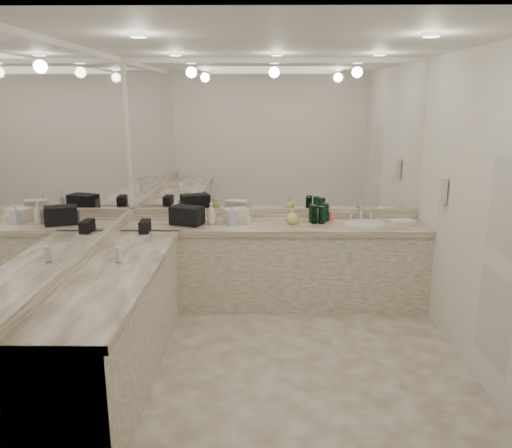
{
  "coord_description": "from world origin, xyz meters",
  "views": [
    {
      "loc": [
        -0.15,
        -3.93,
        2.19
      ],
      "look_at": [
        -0.19,
        0.4,
        1.1
      ],
      "focal_mm": 35.0,
      "sensor_mm": 36.0,
      "label": 1
    }
  ],
  "objects_px": {
    "hand_towel": "(402,222)",
    "soap_bottle_c": "(293,216)",
    "cream_cosmetic_case": "(235,215)",
    "soap_bottle_b": "(232,216)",
    "black_toiletry_bag": "(187,216)",
    "soap_bottle_a": "(211,214)",
    "sink": "(364,224)",
    "wall_phone": "(442,191)"
  },
  "relations": [
    {
      "from": "hand_towel",
      "to": "soap_bottle_c",
      "type": "height_order",
      "value": "soap_bottle_c"
    },
    {
      "from": "cream_cosmetic_case",
      "to": "soap_bottle_b",
      "type": "bearing_deg",
      "value": -123.99
    },
    {
      "from": "black_toiletry_bag",
      "to": "soap_bottle_c",
      "type": "bearing_deg",
      "value": 2.17
    },
    {
      "from": "cream_cosmetic_case",
      "to": "hand_towel",
      "type": "xyz_separation_m",
      "value": [
        1.77,
        -0.06,
        -0.05
      ]
    },
    {
      "from": "soap_bottle_a",
      "to": "soap_bottle_b",
      "type": "distance_m",
      "value": 0.22
    },
    {
      "from": "cream_cosmetic_case",
      "to": "soap_bottle_a",
      "type": "height_order",
      "value": "soap_bottle_a"
    },
    {
      "from": "sink",
      "to": "soap_bottle_a",
      "type": "xyz_separation_m",
      "value": [
        -1.62,
        -0.02,
        0.12
      ]
    },
    {
      "from": "sink",
      "to": "hand_towel",
      "type": "xyz_separation_m",
      "value": [
        0.39,
        0.01,
        0.03
      ]
    },
    {
      "from": "wall_phone",
      "to": "soap_bottle_c",
      "type": "bearing_deg",
      "value": 160.15
    },
    {
      "from": "sink",
      "to": "soap_bottle_b",
      "type": "height_order",
      "value": "soap_bottle_b"
    },
    {
      "from": "soap_bottle_a",
      "to": "soap_bottle_b",
      "type": "xyz_separation_m",
      "value": [
        0.22,
        -0.03,
        -0.02
      ]
    },
    {
      "from": "black_toiletry_bag",
      "to": "soap_bottle_c",
      "type": "relative_size",
      "value": 1.93
    },
    {
      "from": "soap_bottle_a",
      "to": "soap_bottle_c",
      "type": "distance_m",
      "value": 0.86
    },
    {
      "from": "wall_phone",
      "to": "black_toiletry_bag",
      "type": "bearing_deg",
      "value": 169.67
    },
    {
      "from": "wall_phone",
      "to": "hand_towel",
      "type": "bearing_deg",
      "value": 112.4
    },
    {
      "from": "hand_towel",
      "to": "soap_bottle_c",
      "type": "xyz_separation_m",
      "value": [
        -1.16,
        -0.02,
        0.06
      ]
    },
    {
      "from": "wall_phone",
      "to": "soap_bottle_c",
      "type": "xyz_separation_m",
      "value": [
        -1.37,
        0.49,
        -0.37
      ]
    },
    {
      "from": "soap_bottle_c",
      "to": "black_toiletry_bag",
      "type": "bearing_deg",
      "value": -177.83
    },
    {
      "from": "soap_bottle_c",
      "to": "cream_cosmetic_case",
      "type": "bearing_deg",
      "value": 172.88
    },
    {
      "from": "black_toiletry_bag",
      "to": "sink",
      "type": "bearing_deg",
      "value": 1.46
    },
    {
      "from": "wall_phone",
      "to": "cream_cosmetic_case",
      "type": "height_order",
      "value": "wall_phone"
    },
    {
      "from": "wall_phone",
      "to": "soap_bottle_c",
      "type": "distance_m",
      "value": 1.5
    },
    {
      "from": "wall_phone",
      "to": "black_toiletry_bag",
      "type": "relative_size",
      "value": 0.74
    },
    {
      "from": "hand_towel",
      "to": "soap_bottle_b",
      "type": "bearing_deg",
      "value": -178.04
    },
    {
      "from": "sink",
      "to": "soap_bottle_a",
      "type": "bearing_deg",
      "value": -179.12
    },
    {
      "from": "hand_towel",
      "to": "soap_bottle_b",
      "type": "xyz_separation_m",
      "value": [
        -1.8,
        -0.06,
        0.08
      ]
    },
    {
      "from": "wall_phone",
      "to": "soap_bottle_a",
      "type": "height_order",
      "value": "wall_phone"
    },
    {
      "from": "sink",
      "to": "wall_phone",
      "type": "bearing_deg",
      "value": -39.57
    },
    {
      "from": "soap_bottle_a",
      "to": "cream_cosmetic_case",
      "type": "bearing_deg",
      "value": 20.54
    },
    {
      "from": "hand_towel",
      "to": "soap_bottle_a",
      "type": "bearing_deg",
      "value": -179.02
    },
    {
      "from": "soap_bottle_a",
      "to": "sink",
      "type": "bearing_deg",
      "value": 0.88
    },
    {
      "from": "soap_bottle_a",
      "to": "hand_towel",
      "type": "bearing_deg",
      "value": 0.98
    },
    {
      "from": "sink",
      "to": "cream_cosmetic_case",
      "type": "bearing_deg",
      "value": 177.08
    },
    {
      "from": "black_toiletry_bag",
      "to": "hand_towel",
      "type": "relative_size",
      "value": 1.32
    },
    {
      "from": "black_toiletry_bag",
      "to": "soap_bottle_b",
      "type": "xyz_separation_m",
      "value": [
        0.47,
        -0.0,
        0.01
      ]
    },
    {
      "from": "sink",
      "to": "soap_bottle_c",
      "type": "distance_m",
      "value": 0.77
    },
    {
      "from": "sink",
      "to": "soap_bottle_b",
      "type": "xyz_separation_m",
      "value": [
        -1.4,
        -0.05,
        0.1
      ]
    },
    {
      "from": "soap_bottle_b",
      "to": "soap_bottle_c",
      "type": "xyz_separation_m",
      "value": [
        0.64,
        0.05,
        -0.01
      ]
    },
    {
      "from": "soap_bottle_a",
      "to": "soap_bottle_c",
      "type": "relative_size",
      "value": 1.35
    },
    {
      "from": "sink",
      "to": "soap_bottle_a",
      "type": "relative_size",
      "value": 1.93
    },
    {
      "from": "soap_bottle_b",
      "to": "soap_bottle_c",
      "type": "relative_size",
      "value": 1.16
    },
    {
      "from": "wall_phone",
      "to": "black_toiletry_bag",
      "type": "xyz_separation_m",
      "value": [
        -2.48,
        0.45,
        -0.36
      ]
    }
  ]
}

